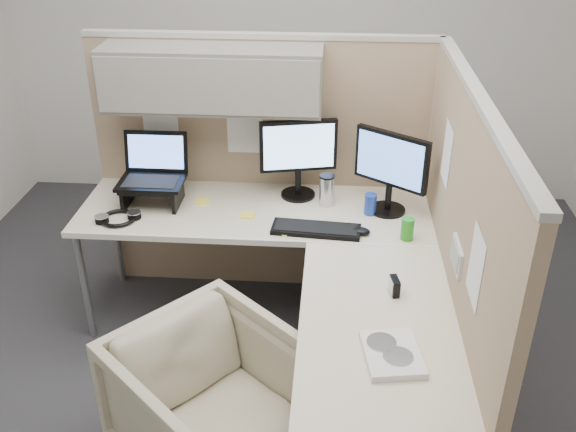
# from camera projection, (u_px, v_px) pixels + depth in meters

# --- Properties ---
(ground) EXTENTS (4.50, 4.50, 0.00)m
(ground) POSITION_uv_depth(u_px,v_px,m) (266.00, 374.00, 3.50)
(ground) COLOR #2D2C31
(ground) RESTS_ON ground
(partition_back) EXTENTS (2.00, 0.36, 1.63)m
(partition_back) POSITION_uv_depth(u_px,v_px,m) (241.00, 129.00, 3.70)
(partition_back) COLOR tan
(partition_back) RESTS_ON ground
(partition_right) EXTENTS (0.07, 2.03, 1.63)m
(partition_right) POSITION_uv_depth(u_px,v_px,m) (454.00, 261.00, 2.98)
(partition_right) COLOR tan
(partition_right) RESTS_ON ground
(desk) EXTENTS (2.00, 1.98, 0.73)m
(desk) POSITION_uv_depth(u_px,v_px,m) (291.00, 256.00, 3.27)
(desk) COLOR beige
(desk) RESTS_ON ground
(office_chair) EXTENTS (0.99, 0.99, 0.74)m
(office_chair) POSITION_uv_depth(u_px,v_px,m) (210.00, 396.00, 2.84)
(office_chair) COLOR #B5B290
(office_chair) RESTS_ON ground
(monitor_left) EXTENTS (0.44, 0.20, 0.47)m
(monitor_left) POSITION_uv_depth(u_px,v_px,m) (298.00, 153.00, 3.63)
(monitor_left) COLOR black
(monitor_left) RESTS_ON desk
(monitor_right) EXTENTS (0.38, 0.28, 0.47)m
(monitor_right) POSITION_uv_depth(u_px,v_px,m) (391.00, 166.00, 3.47)
(monitor_right) COLOR black
(monitor_right) RESTS_ON desk
(laptop_station) EXTENTS (0.36, 0.31, 0.38)m
(laptop_station) POSITION_uv_depth(u_px,v_px,m) (153.00, 178.00, 3.63)
(laptop_station) COLOR black
(laptop_station) RESTS_ON desk
(keyboard) EXTENTS (0.48, 0.19, 0.02)m
(keyboard) POSITION_uv_depth(u_px,v_px,m) (316.00, 229.00, 3.39)
(keyboard) COLOR black
(keyboard) RESTS_ON desk
(mouse) EXTENTS (0.12, 0.09, 0.04)m
(mouse) POSITION_uv_depth(u_px,v_px,m) (361.00, 231.00, 3.37)
(mouse) COLOR black
(mouse) RESTS_ON desk
(travel_mug) EXTENTS (0.09, 0.09, 0.18)m
(travel_mug) POSITION_uv_depth(u_px,v_px,m) (327.00, 190.00, 3.62)
(travel_mug) COLOR silver
(travel_mug) RESTS_ON desk
(soda_can_green) EXTENTS (0.07, 0.07, 0.12)m
(soda_can_green) POSITION_uv_depth(u_px,v_px,m) (407.00, 229.00, 3.30)
(soda_can_green) COLOR #268C1E
(soda_can_green) RESTS_ON desk
(soda_can_silver) EXTENTS (0.07, 0.07, 0.12)m
(soda_can_silver) POSITION_uv_depth(u_px,v_px,m) (370.00, 204.00, 3.54)
(soda_can_silver) COLOR #1E3FA5
(soda_can_silver) RESTS_ON desk
(sticky_note_b) EXTENTS (0.09, 0.09, 0.01)m
(sticky_note_b) POSITION_uv_depth(u_px,v_px,m) (282.00, 232.00, 3.39)
(sticky_note_b) COLOR #FDE842
(sticky_note_b) RESTS_ON desk
(sticky_note_d) EXTENTS (0.08, 0.08, 0.01)m
(sticky_note_d) POSITION_uv_depth(u_px,v_px,m) (247.00, 215.00, 3.55)
(sticky_note_d) COLOR #FDE842
(sticky_note_d) RESTS_ON desk
(sticky_note_c) EXTENTS (0.09, 0.09, 0.01)m
(sticky_note_c) POSITION_uv_depth(u_px,v_px,m) (202.00, 201.00, 3.69)
(sticky_note_c) COLOR #FDE842
(sticky_note_c) RESTS_ON desk
(headphones) EXTENTS (0.25, 0.25, 0.04)m
(headphones) POSITION_uv_depth(u_px,v_px,m) (118.00, 218.00, 3.50)
(headphones) COLOR black
(headphones) RESTS_ON desk
(paper_stack) EXTENTS (0.26, 0.31, 0.03)m
(paper_stack) POSITION_uv_depth(u_px,v_px,m) (392.00, 354.00, 2.52)
(paper_stack) COLOR white
(paper_stack) RESTS_ON desk
(desk_clock) EXTENTS (0.05, 0.09, 0.08)m
(desk_clock) POSITION_uv_depth(u_px,v_px,m) (394.00, 286.00, 2.89)
(desk_clock) COLOR black
(desk_clock) RESTS_ON desk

